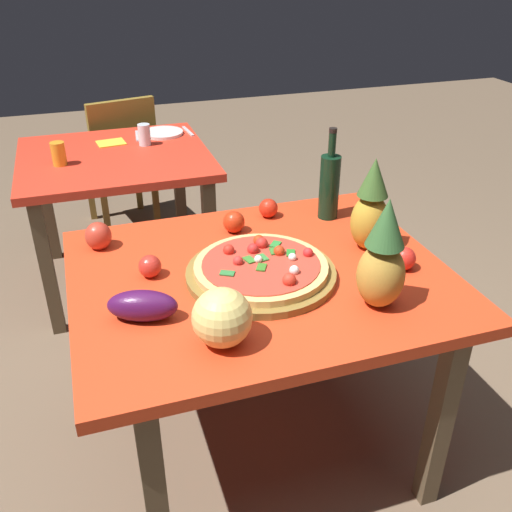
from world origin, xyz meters
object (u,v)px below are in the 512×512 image
at_px(dinner_plate, 163,133).
at_px(melon, 222,318).
at_px(bell_pepper, 98,236).
at_px(drinking_glass_juice, 59,154).
at_px(tomato_beside_pepper, 150,266).
at_px(wine_bottle, 329,185).
at_px(eggplant, 143,306).
at_px(pineapple_left, 371,209).
at_px(tomato_at_corner, 234,222).
at_px(fork_utensil, 137,136).
at_px(pineapple_right, 383,259).
at_px(pizza_board, 261,274).
at_px(drinking_glass_water, 144,135).
at_px(pizza, 262,266).
at_px(tomato_near_board, 268,208).
at_px(napkin_folded, 111,143).
at_px(knife_utensil, 188,131).
at_px(dining_chair, 121,156).
at_px(background_table, 116,174).
at_px(display_table, 260,294).
at_px(tomato_by_bottle, 404,258).

bearing_deg(dinner_plate, melon, -95.08).
relative_size(bell_pepper, drinking_glass_juice, 0.90).
distance_m(bell_pepper, tomato_beside_pepper, 0.28).
xyz_separation_m(wine_bottle, dinner_plate, (-0.42, 1.24, -0.12)).
bearing_deg(eggplant, pineapple_left, 13.03).
height_order(tomato_at_corner, fork_utensil, tomato_at_corner).
bearing_deg(pineapple_right, bell_pepper, 140.74).
height_order(eggplant, fork_utensil, eggplant).
distance_m(melon, eggplant, 0.26).
distance_m(pineapple_left, melon, 0.72).
height_order(pizza_board, dinner_plate, pizza_board).
distance_m(pineapple_left, tomato_at_corner, 0.49).
bearing_deg(drinking_glass_water, pizza_board, -83.82).
distance_m(pizza, drinking_glass_water, 1.44).
height_order(tomato_near_board, drinking_glass_water, drinking_glass_water).
bearing_deg(eggplant, drinking_glass_juice, 98.08).
xyz_separation_m(eggplant, tomato_near_board, (0.56, 0.53, -0.01)).
height_order(pizza_board, melon, melon).
xyz_separation_m(pineapple_right, drinking_glass_juice, (-0.86, 1.51, -0.10)).
relative_size(wine_bottle, fork_utensil, 1.94).
relative_size(melon, drinking_glass_water, 1.48).
xyz_separation_m(tomato_at_corner, drinking_glass_water, (-0.16, 1.10, 0.01)).
bearing_deg(pizza_board, wine_bottle, 41.68).
relative_size(tomato_near_board, napkin_folded, 0.52).
xyz_separation_m(melon, napkin_folded, (-0.12, 1.80, -0.08)).
bearing_deg(melon, eggplant, 136.92).
height_order(fork_utensil, knife_utensil, same).
bearing_deg(pineapple_right, dining_chair, 103.11).
bearing_deg(tomato_at_corner, tomato_beside_pepper, -147.35).
bearing_deg(eggplant, tomato_near_board, 43.42).
bearing_deg(bell_pepper, background_table, 81.49).
distance_m(dining_chair, pineapple_left, 2.07).
distance_m(pizza, knife_utensil, 1.59).
bearing_deg(knife_utensil, dining_chair, 125.23).
bearing_deg(display_table, fork_utensil, 96.72).
bearing_deg(tomato_beside_pepper, dinner_plate, 78.61).
distance_m(pineapple_left, tomato_by_bottle, 0.20).
height_order(dinner_plate, knife_utensil, dinner_plate).
relative_size(display_table, dinner_plate, 5.45).
distance_m(tomato_at_corner, napkin_folded, 1.23).
bearing_deg(pineapple_right, background_table, 110.85).
relative_size(eggplant, tomato_beside_pepper, 2.76).
bearing_deg(tomato_by_bottle, pizza_board, 168.34).
relative_size(tomato_near_board, tomato_beside_pepper, 1.01).
distance_m(pineapple_right, napkin_folded, 1.87).
bearing_deg(drinking_glass_juice, dinner_plate, 30.78).
bearing_deg(melon, pineapple_left, 30.17).
distance_m(pineapple_right, fork_utensil, 1.90).
distance_m(melon, drinking_glass_juice, 1.59).
height_order(bell_pepper, tomato_beside_pepper, bell_pepper).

